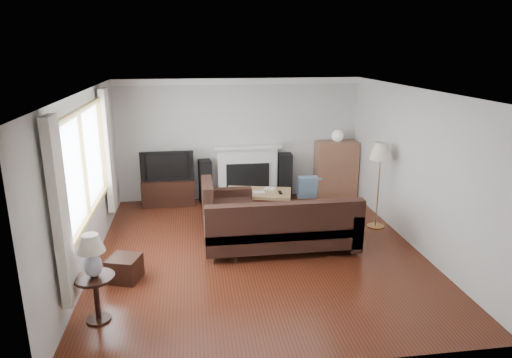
{
  "coord_description": "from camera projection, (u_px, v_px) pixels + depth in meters",
  "views": [
    {
      "loc": [
        -0.98,
        -6.53,
        3.11
      ],
      "look_at": [
        0.0,
        0.3,
        1.1
      ],
      "focal_mm": 32.0,
      "sensor_mm": 36.0,
      "label": 1
    }
  ],
  "objects": [
    {
      "name": "room",
      "position": [
        259.0,
        175.0,
        6.86
      ],
      "size": [
        5.1,
        5.6,
        2.54
      ],
      "color": "#481C10",
      "rests_on": "ground"
    },
    {
      "name": "window",
      "position": [
        85.0,
        165.0,
        6.25
      ],
      "size": [
        0.12,
        2.74,
        1.54
      ],
      "primitive_type": "cube",
      "color": "brown",
      "rests_on": "room"
    },
    {
      "name": "curtain_near",
      "position": [
        60.0,
        213.0,
        4.86
      ],
      "size": [
        0.1,
        0.35,
        2.1
      ],
      "primitive_type": "cube",
      "color": "beige",
      "rests_on": "room"
    },
    {
      "name": "curtain_far",
      "position": [
        108.0,
        151.0,
        7.75
      ],
      "size": [
        0.1,
        0.35,
        2.1
      ],
      "primitive_type": "cube",
      "color": "beige",
      "rests_on": "room"
    },
    {
      "name": "fireplace",
      "position": [
        247.0,
        172.0,
        9.58
      ],
      "size": [
        1.4,
        0.26,
        1.15
      ],
      "primitive_type": "cube",
      "color": "white",
      "rests_on": "room"
    },
    {
      "name": "tv_stand",
      "position": [
        169.0,
        192.0,
        9.29
      ],
      "size": [
        1.06,
        0.48,
        0.53
      ],
      "primitive_type": "cube",
      "color": "black",
      "rests_on": "ground"
    },
    {
      "name": "television",
      "position": [
        167.0,
        165.0,
        9.14
      ],
      "size": [
        1.05,
        0.14,
        0.6
      ],
      "primitive_type": "imported",
      "color": "black",
      "rests_on": "tv_stand"
    },
    {
      "name": "speaker_left",
      "position": [
        205.0,
        181.0,
        9.41
      ],
      "size": [
        0.28,
        0.32,
        0.88
      ],
      "primitive_type": "cube",
      "rotation": [
        0.0,
        0.0,
        0.13
      ],
      "color": "black",
      "rests_on": "ground"
    },
    {
      "name": "speaker_right",
      "position": [
        285.0,
        176.0,
        9.63
      ],
      "size": [
        0.29,
        0.34,
        0.96
      ],
      "primitive_type": "cube",
      "rotation": [
        0.0,
        0.0,
        -0.06
      ],
      "color": "black",
      "rests_on": "ground"
    },
    {
      "name": "bookshelf",
      "position": [
        336.0,
        169.0,
        9.71
      ],
      "size": [
        0.87,
        0.41,
        1.19
      ],
      "primitive_type": "cube",
      "color": "brown",
      "rests_on": "ground"
    },
    {
      "name": "globe_lamp",
      "position": [
        338.0,
        136.0,
        9.51
      ],
      "size": [
        0.24,
        0.24,
        0.24
      ],
      "primitive_type": "sphere",
      "color": "white",
      "rests_on": "bookshelf"
    },
    {
      "name": "sectional_sofa",
      "position": [
        281.0,
        224.0,
        7.17
      ],
      "size": [
        2.6,
        1.9,
        0.84
      ],
      "primitive_type": "cube",
      "color": "black",
      "rests_on": "ground"
    },
    {
      "name": "coffee_table",
      "position": [
        258.0,
        203.0,
        8.68
      ],
      "size": [
        1.35,
        0.94,
        0.48
      ],
      "primitive_type": "cube",
      "rotation": [
        0.0,
        0.0,
        -0.23
      ],
      "color": "#9B764A",
      "rests_on": "ground"
    },
    {
      "name": "footstool",
      "position": [
        125.0,
        268.0,
        6.28
      ],
      "size": [
        0.5,
        0.5,
        0.34
      ],
      "primitive_type": "cube",
      "rotation": [
        0.0,
        0.0,
        -0.31
      ],
      "color": "black",
      "rests_on": "ground"
    },
    {
      "name": "floor_lamp",
      "position": [
        379.0,
        186.0,
        7.96
      ],
      "size": [
        0.47,
        0.47,
        1.53
      ],
      "primitive_type": "cube",
      "rotation": [
        0.0,
        0.0,
        -0.22
      ],
      "color": "#A47339",
      "rests_on": "ground"
    },
    {
      "name": "side_table",
      "position": [
        97.0,
        299.0,
        5.31
      ],
      "size": [
        0.46,
        0.46,
        0.57
      ],
      "primitive_type": "cube",
      "color": "black",
      "rests_on": "ground"
    },
    {
      "name": "table_lamp",
      "position": [
        92.0,
        256.0,
        5.16
      ],
      "size": [
        0.32,
        0.32,
        0.51
      ],
      "primitive_type": "cube",
      "color": "silver",
      "rests_on": "side_table"
    }
  ]
}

